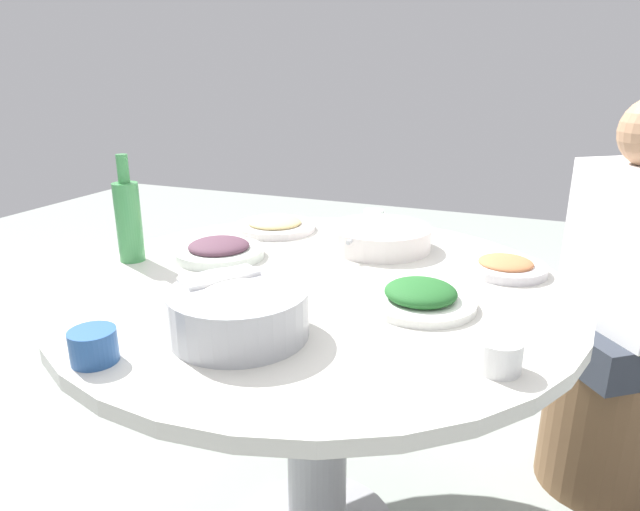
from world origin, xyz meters
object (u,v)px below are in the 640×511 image
at_px(rice_bowl, 239,311).
at_px(stool_for_diner_left, 602,423).
at_px(dish_noodles, 275,225).
at_px(green_bottle, 129,219).
at_px(dish_tofu_braise, 505,266).
at_px(diner_left, 633,259).
at_px(dish_greens, 420,297).
at_px(tea_cup_near, 374,218).
at_px(tea_cup_side, 94,346).
at_px(soup_bowl, 379,238).
at_px(round_dining_table, 317,347).
at_px(tea_cup_far, 499,355).
at_px(dish_eggplant, 219,250).

xyz_separation_m(rice_bowl, stool_for_diner_left, (-0.86, 0.75, -0.60)).
distance_m(dish_noodles, green_bottle, 0.47).
distance_m(dish_tofu_braise, diner_left, 0.45).
bearing_deg(diner_left, dish_greens, -38.27).
xyz_separation_m(tea_cup_near, tea_cup_side, (1.01, -0.19, 0.00)).
bearing_deg(dish_greens, stool_for_diner_left, 141.73).
relative_size(soup_bowl, green_bottle, 1.11).
xyz_separation_m(round_dining_table, tea_cup_near, (-0.51, -0.02, 0.20)).
relative_size(round_dining_table, stool_for_diner_left, 2.81).
distance_m(rice_bowl, diner_left, 1.14).
distance_m(dish_noodles, tea_cup_far, 0.96).
xyz_separation_m(round_dining_table, stool_for_diner_left, (-0.54, 0.73, -0.38)).
relative_size(dish_tofu_braise, tea_cup_side, 2.49).
xyz_separation_m(green_bottle, tea_cup_side, (0.45, 0.30, -0.08)).
relative_size(tea_cup_side, diner_left, 0.10).
distance_m(dish_tofu_braise, tea_cup_near, 0.51).
xyz_separation_m(dish_tofu_braise, tea_cup_near, (-0.29, -0.43, 0.01)).
bearing_deg(diner_left, round_dining_table, -53.44).
bearing_deg(dish_noodles, diner_left, 100.04).
distance_m(round_dining_table, soup_bowl, 0.37).
xyz_separation_m(dish_greens, green_bottle, (-0.01, -0.76, 0.09)).
bearing_deg(stool_for_diner_left, dish_greens, -38.27).
bearing_deg(round_dining_table, stool_for_diner_left, 126.56).
bearing_deg(green_bottle, tea_cup_side, 33.61).
bearing_deg(green_bottle, tea_cup_near, 138.74).
bearing_deg(dish_greens, dish_noodles, -127.04).
height_order(round_dining_table, green_bottle, green_bottle).
relative_size(soup_bowl, tea_cup_far, 4.02).
height_order(tea_cup_near, stool_for_diner_left, tea_cup_near).
bearing_deg(round_dining_table, diner_left, 126.56).
bearing_deg(tea_cup_side, stool_for_diner_left, 138.07).
xyz_separation_m(soup_bowl, dish_eggplant, (0.24, -0.37, -0.01)).
bearing_deg(green_bottle, rice_bowl, 60.31).
distance_m(rice_bowl, tea_cup_far, 0.46).
bearing_deg(stool_for_diner_left, soup_bowl, -70.34).
distance_m(round_dining_table, tea_cup_side, 0.58).
distance_m(round_dining_table, green_bottle, 0.58).
distance_m(dish_noodles, tea_cup_near, 0.32).
bearing_deg(rice_bowl, soup_bowl, 171.69).
distance_m(dish_greens, dish_tofu_braise, 0.32).
height_order(rice_bowl, green_bottle, green_bottle).
height_order(soup_bowl, dish_eggplant, soup_bowl).
distance_m(green_bottle, diner_left, 1.37).
relative_size(tea_cup_near, diner_left, 0.08).
xyz_separation_m(round_dining_table, green_bottle, (0.04, -0.51, 0.29)).
bearing_deg(soup_bowl, dish_eggplant, -57.43).
bearing_deg(dish_tofu_braise, tea_cup_far, 3.02).
bearing_deg(stool_for_diner_left, tea_cup_near, -88.01).
distance_m(rice_bowl, dish_greens, 0.39).
relative_size(dish_greens, stool_for_diner_left, 0.55).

